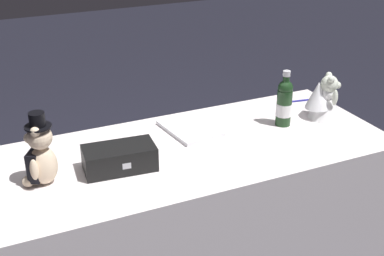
% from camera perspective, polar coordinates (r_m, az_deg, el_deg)
% --- Properties ---
extents(reception_table, '(1.84, 0.78, 0.71)m').
position_cam_1_polar(reception_table, '(2.56, 0.00, -9.24)').
color(reception_table, white).
rests_on(reception_table, ground_plane).
extents(teddy_bear_groom, '(0.15, 0.14, 0.31)m').
position_cam_1_polar(teddy_bear_groom, '(2.13, -16.35, -2.87)').
color(teddy_bear_groom, beige).
rests_on(teddy_bear_groom, reception_table).
extents(teddy_bear_bride, '(0.23, 0.21, 0.24)m').
position_cam_1_polar(teddy_bear_bride, '(2.72, 14.39, 3.11)').
color(teddy_bear_bride, white).
rests_on(teddy_bear_bride, reception_table).
extents(champagne_bottle, '(0.08, 0.08, 0.28)m').
position_cam_1_polar(champagne_bottle, '(2.59, 10.10, 2.80)').
color(champagne_bottle, '#1A391B').
rests_on(champagne_bottle, reception_table).
extents(signing_pen, '(0.13, 0.03, 0.01)m').
position_cam_1_polar(signing_pen, '(2.93, 11.56, 2.94)').
color(signing_pen, navy).
rests_on(signing_pen, reception_table).
extents(gift_case_black, '(0.31, 0.18, 0.10)m').
position_cam_1_polar(gift_case_black, '(2.20, -7.96, -3.27)').
color(gift_case_black, black).
rests_on(gift_case_black, reception_table).
extents(guestbook, '(0.25, 0.32, 0.02)m').
position_cam_1_polar(guestbook, '(2.53, -0.25, -0.06)').
color(guestbook, white).
rests_on(guestbook, reception_table).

